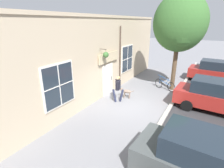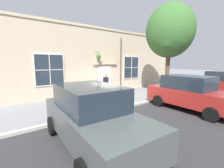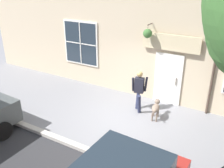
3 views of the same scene
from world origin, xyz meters
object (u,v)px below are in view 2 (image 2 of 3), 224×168
Objects in this scene: street_tree_by_curb at (169,33)px; leaning_bicycle at (159,89)px; pedestrian_walking at (106,82)px; dog_on_leash at (116,89)px; parked_car_mid_block at (190,93)px; parked_car_nearest_curb at (92,115)px.

leaning_bicycle is at bearing -153.33° from street_tree_by_curb.
street_tree_by_curb is (2.45, 3.78, 3.50)m from pedestrian_walking.
pedestrian_walking is 1.03× the size of leaning_bicycle.
street_tree_by_curb reaches higher than dog_on_leash.
parked_car_mid_block reaches higher than dog_on_leash.
dog_on_leash is 0.22× the size of parked_car_nearest_curb.
parked_car_mid_block is at bearing 10.51° from dog_on_leash.
street_tree_by_curb is at bearing 26.67° from leaning_bicycle.
parked_car_mid_block is at bearing -29.67° from leaning_bicycle.
street_tree_by_curb is at bearing 52.92° from dog_on_leash.
parked_car_nearest_curb is 1.00× the size of parked_car_mid_block.
street_tree_by_curb is at bearing 57.01° from pedestrian_walking.
pedestrian_walking is 0.96m from dog_on_leash.
parked_car_mid_block is (3.21, -1.83, 0.50)m from leaning_bicycle.
street_tree_by_curb is 4.97m from parked_car_mid_block.
pedestrian_walking is at bearing -122.99° from street_tree_by_curb.
parked_car_nearest_curb is at bearing -71.38° from street_tree_by_curb.
parked_car_mid_block is (5.16, 1.70, -0.11)m from pedestrian_walking.
dog_on_leash is at bearing -122.78° from leaning_bicycle.
dog_on_leash is (0.18, 0.77, -0.55)m from pedestrian_walking.
leaning_bicycle is 8.10m from parked_car_nearest_curb.
leaning_bicycle is 0.37× the size of parked_car_mid_block.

